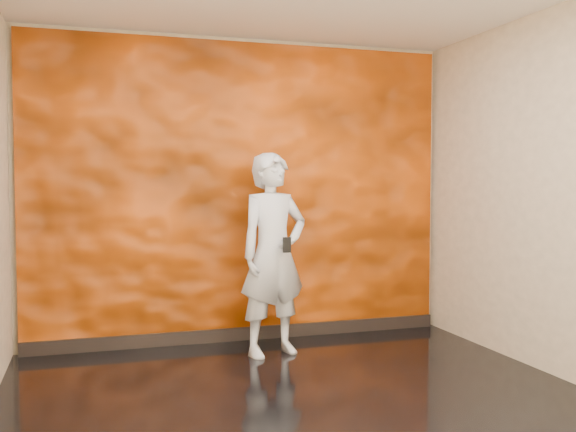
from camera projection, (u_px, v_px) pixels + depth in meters
The scene contains 5 objects.
room at pixel (313, 193), 4.07m from camera, with size 4.02×4.02×2.81m.
feature_wall at pixel (242, 192), 5.94m from camera, with size 3.90×0.06×2.75m, color #E95309.
baseboard at pixel (244, 334), 5.97m from camera, with size 3.90×0.04×0.12m, color black.
man at pixel (273, 254), 5.45m from camera, with size 0.63×0.41×1.72m, color #989BA6.
phone at pixel (287, 245), 5.21m from camera, with size 0.07×0.01×0.13m, color black.
Camera 1 is at (-1.37, -3.84, 1.47)m, focal length 40.00 mm.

